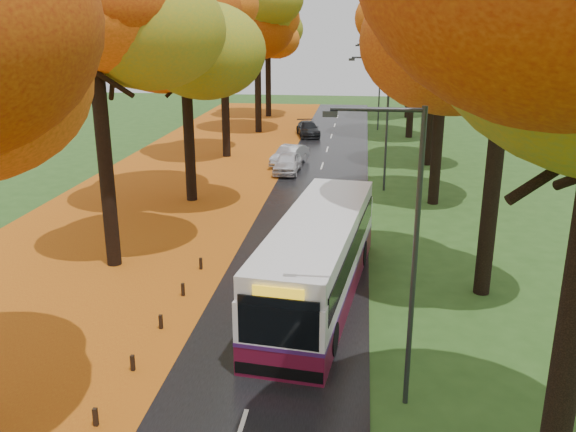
% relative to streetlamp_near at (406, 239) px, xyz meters
% --- Properties ---
extents(road, '(6.50, 90.00, 0.04)m').
position_rel_streetlamp_near_xyz_m(road, '(-3.95, 17.00, -4.69)').
color(road, black).
rests_on(road, ground).
extents(centre_line, '(0.12, 90.00, 0.01)m').
position_rel_streetlamp_near_xyz_m(centre_line, '(-3.95, 17.00, -4.67)').
color(centre_line, silver).
rests_on(centre_line, road).
extents(leaf_verge, '(12.00, 90.00, 0.02)m').
position_rel_streetlamp_near_xyz_m(leaf_verge, '(-12.95, 17.00, -4.70)').
color(leaf_verge, '#94380D').
rests_on(leaf_verge, ground).
extents(leaf_drift, '(0.90, 90.00, 0.01)m').
position_rel_streetlamp_near_xyz_m(leaf_drift, '(-7.00, 17.00, -4.67)').
color(leaf_drift, '#BA6A13').
rests_on(leaf_drift, road).
extents(trees_left, '(9.20, 74.00, 13.88)m').
position_rel_streetlamp_near_xyz_m(trees_left, '(-11.13, 19.06, 4.82)').
color(trees_left, black).
rests_on(trees_left, ground).
extents(trees_right, '(9.30, 74.20, 13.96)m').
position_rel_streetlamp_near_xyz_m(trees_right, '(3.24, 18.91, 4.98)').
color(trees_right, black).
rests_on(trees_right, ground).
extents(streetlamp_near, '(2.45, 0.18, 8.00)m').
position_rel_streetlamp_near_xyz_m(streetlamp_near, '(0.00, 0.00, 0.00)').
color(streetlamp_near, '#333538').
rests_on(streetlamp_near, ground).
extents(streetlamp_mid, '(2.45, 0.18, 8.00)m').
position_rel_streetlamp_near_xyz_m(streetlamp_mid, '(0.00, 22.00, 0.00)').
color(streetlamp_mid, '#333538').
rests_on(streetlamp_mid, ground).
extents(streetlamp_far, '(2.45, 0.18, 8.00)m').
position_rel_streetlamp_near_xyz_m(streetlamp_far, '(0.00, 44.00, 0.00)').
color(streetlamp_far, '#333538').
rests_on(streetlamp_far, ground).
extents(bus, '(4.02, 11.95, 3.08)m').
position_rel_streetlamp_near_xyz_m(bus, '(-2.61, 6.29, -3.06)').
color(bus, '#590D24').
rests_on(bus, road).
extents(car_white, '(1.72, 4.07, 1.37)m').
position_rel_streetlamp_near_xyz_m(car_white, '(-6.16, 25.70, -3.99)').
color(car_white, silver).
rests_on(car_white, road).
extents(car_silver, '(2.55, 4.38, 1.36)m').
position_rel_streetlamp_near_xyz_m(car_silver, '(-6.30, 28.09, -3.99)').
color(car_silver, gray).
rests_on(car_silver, road).
extents(car_dark, '(2.73, 4.68, 1.28)m').
position_rel_streetlamp_near_xyz_m(car_dark, '(-6.05, 39.85, -4.04)').
color(car_dark, black).
rests_on(car_dark, road).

